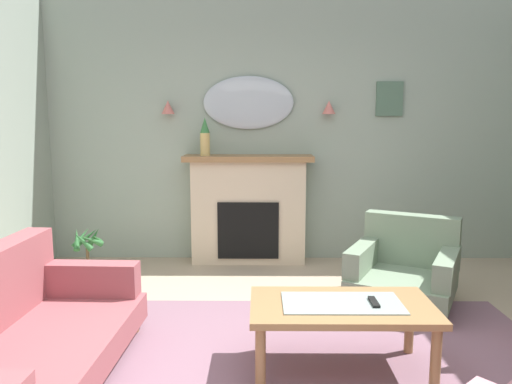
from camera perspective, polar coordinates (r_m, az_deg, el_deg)
wall_back at (r=5.35m, az=4.03°, el=7.92°), size 6.22×0.10×2.96m
patterned_rug at (r=3.16m, az=6.87°, el=-20.53°), size 3.20×2.40×0.01m
fireplace at (r=5.21m, az=-0.90°, el=-2.16°), size 1.36×0.36×1.16m
mantel_vase_left at (r=5.12m, az=-6.00°, el=6.46°), size 0.10×0.10×0.39m
wall_mirror at (r=5.26m, az=-0.89°, el=10.42°), size 0.96×0.06×0.56m
wall_sconce_left at (r=5.30m, az=-10.27°, el=9.73°), size 0.14×0.14×0.14m
wall_sconce_right at (r=5.26m, az=8.53°, el=9.78°), size 0.14×0.14×0.14m
framed_picture at (r=5.45m, az=15.36°, el=10.47°), size 0.28×0.03×0.36m
coffee_table at (r=3.07m, az=9.99°, el=-13.71°), size 1.10×0.60×0.45m
tv_remote at (r=3.06m, az=13.65°, el=-12.47°), size 0.04×0.16×0.02m
floral_couch at (r=3.17m, az=-26.52°, el=-14.98°), size 0.92×1.75×0.76m
armchair_beside_couch at (r=4.34m, az=17.06°, el=-8.34°), size 1.09×1.09×0.71m
potted_plant_small_fern at (r=5.05m, az=-19.11°, el=-6.54°), size 0.33×0.33×0.50m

